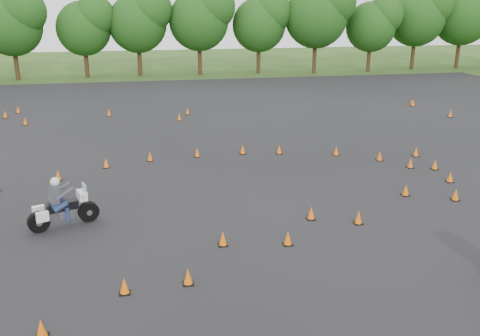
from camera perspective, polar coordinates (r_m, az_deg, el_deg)
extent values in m
plane|color=#2D5119|center=(18.12, 2.41, -7.40)|extent=(140.00, 140.00, 0.00)
plane|color=black|center=(23.57, -0.92, -1.32)|extent=(62.00, 62.00, 0.00)
cone|color=#E85F09|center=(35.44, -6.50, 5.41)|extent=(0.26, 0.26, 0.45)
cone|color=#E85F09|center=(40.68, -22.60, 5.75)|extent=(0.26, 0.26, 0.45)
cone|color=#E85F09|center=(27.53, 0.29, 1.97)|extent=(0.26, 0.26, 0.45)
cone|color=#E85F09|center=(42.06, 17.99, 6.59)|extent=(0.26, 0.26, 0.45)
cone|color=#E85F09|center=(22.72, 17.26, -2.28)|extent=(0.26, 0.26, 0.45)
cone|color=#E85F09|center=(24.79, -18.84, -0.79)|extent=(0.26, 0.26, 0.45)
cone|color=#E85F09|center=(27.28, 14.67, 1.24)|extent=(0.26, 0.26, 0.45)
cone|color=#E85F09|center=(38.93, 21.54, 5.39)|extent=(0.26, 0.26, 0.45)
cone|color=#E85F09|center=(37.30, -5.63, 6.05)|extent=(0.26, 0.26, 0.45)
cone|color=#E85F09|center=(27.62, 4.20, 1.97)|extent=(0.26, 0.26, 0.45)
cone|color=#E85F09|center=(19.50, 12.52, -5.21)|extent=(0.26, 0.26, 0.45)
cone|color=#E85F09|center=(26.69, -9.58, 1.21)|extent=(0.26, 0.26, 0.45)
cone|color=#E85F09|center=(39.33, -23.77, 5.24)|extent=(0.26, 0.26, 0.45)
cone|color=#E85F09|center=(22.86, 22.01, -2.68)|extent=(0.26, 0.26, 0.45)
cone|color=#E85F09|center=(17.45, -1.84, -7.58)|extent=(0.26, 0.26, 0.45)
cone|color=#E85F09|center=(26.62, 20.07, 0.32)|extent=(0.26, 0.26, 0.45)
cone|color=#E85F09|center=(27.10, -4.60, 1.65)|extent=(0.26, 0.26, 0.45)
cone|color=#E85F09|center=(17.56, 5.13, -7.48)|extent=(0.26, 0.26, 0.45)
cone|color=#E85F09|center=(15.14, -12.24, -12.19)|extent=(0.26, 0.26, 0.45)
cone|color=#E85F09|center=(27.72, 10.22, 1.79)|extent=(0.26, 0.26, 0.45)
cone|color=#E85F09|center=(13.96, -20.44, -15.78)|extent=(0.26, 0.26, 0.45)
cone|color=#E85F09|center=(42.31, 17.84, 6.67)|extent=(0.26, 0.26, 0.45)
cone|color=#E85F09|center=(36.61, -21.95, 4.63)|extent=(0.26, 0.26, 0.45)
cone|color=#E85F09|center=(26.06, -14.10, 0.52)|extent=(0.26, 0.26, 0.45)
cone|color=#E85F09|center=(28.53, 18.26, 1.63)|extent=(0.26, 0.26, 0.45)
cone|color=#E85F09|center=(25.03, 21.51, -0.91)|extent=(0.26, 0.26, 0.45)
cone|color=#E85F09|center=(37.74, -13.81, 5.76)|extent=(0.26, 0.26, 0.45)
cone|color=#E85F09|center=(19.59, 7.59, -4.82)|extent=(0.26, 0.26, 0.45)
cone|color=#E85F09|center=(26.50, 17.73, 0.49)|extent=(0.26, 0.26, 0.45)
cone|color=#E85F09|center=(15.31, -5.57, -11.49)|extent=(0.26, 0.26, 0.45)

